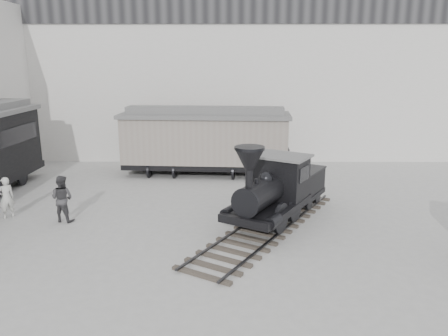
{
  "coord_description": "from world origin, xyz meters",
  "views": [
    {
      "loc": [
        0.48,
        -12.04,
        6.06
      ],
      "look_at": [
        0.41,
        4.2,
        2.0
      ],
      "focal_mm": 35.0,
      "sensor_mm": 36.0,
      "label": 1
    }
  ],
  "objects_px": {
    "locomotive": "(276,192)",
    "boxcar": "(205,139)",
    "visitor_a": "(6,198)",
    "visitor_b": "(62,198)"
  },
  "relations": [
    {
      "from": "locomotive",
      "to": "boxcar",
      "type": "bearing_deg",
      "value": 143.14
    },
    {
      "from": "boxcar",
      "to": "visitor_a",
      "type": "bearing_deg",
      "value": -134.02
    },
    {
      "from": "locomotive",
      "to": "visitor_a",
      "type": "height_order",
      "value": "locomotive"
    },
    {
      "from": "boxcar",
      "to": "locomotive",
      "type": "bearing_deg",
      "value": -63.83
    },
    {
      "from": "locomotive",
      "to": "visitor_b",
      "type": "xyz_separation_m",
      "value": [
        -8.12,
        0.11,
        -0.29
      ]
    },
    {
      "from": "boxcar",
      "to": "visitor_b",
      "type": "xyz_separation_m",
      "value": [
        -5.14,
        -7.1,
        -1.01
      ]
    },
    {
      "from": "boxcar",
      "to": "visitor_b",
      "type": "height_order",
      "value": "boxcar"
    },
    {
      "from": "visitor_a",
      "to": "visitor_b",
      "type": "height_order",
      "value": "visitor_b"
    },
    {
      "from": "boxcar",
      "to": "visitor_a",
      "type": "height_order",
      "value": "boxcar"
    },
    {
      "from": "boxcar",
      "to": "visitor_b",
      "type": "relative_size",
      "value": 5.01
    }
  ]
}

